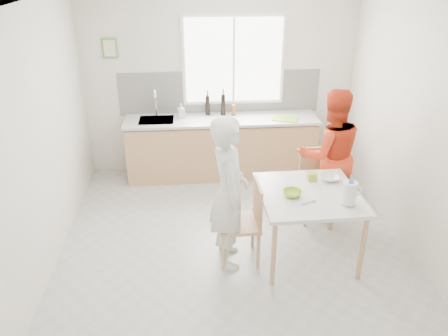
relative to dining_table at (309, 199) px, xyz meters
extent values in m
plane|color=#B7B7B2|center=(-0.78, 0.14, -0.72)|extent=(4.50, 4.50, 0.00)
plane|color=silver|center=(-0.78, 2.39, 0.63)|extent=(4.00, 0.00, 4.00)
plane|color=silver|center=(-0.78, -2.11, 0.63)|extent=(4.00, 0.00, 4.00)
plane|color=silver|center=(-2.78, 0.14, 0.63)|extent=(0.00, 4.50, 4.50)
plane|color=silver|center=(1.22, 0.14, 0.63)|extent=(0.00, 4.50, 4.50)
plane|color=white|center=(-0.78, 0.14, 1.98)|extent=(4.50, 4.50, 0.00)
cube|color=white|center=(-0.58, 2.38, 0.98)|extent=(1.50, 0.03, 1.30)
cube|color=white|center=(-0.58, 2.36, 0.98)|extent=(1.40, 0.02, 1.20)
cube|color=white|center=(-0.58, 2.35, 0.98)|extent=(0.03, 0.03, 1.20)
cube|color=white|center=(-0.78, 2.38, 0.50)|extent=(3.00, 0.02, 0.65)
cube|color=#559945|center=(-2.33, 2.38, 1.18)|extent=(0.22, 0.02, 0.28)
cube|color=beige|center=(-2.33, 2.37, 1.18)|extent=(0.16, 0.01, 0.22)
cube|color=tan|center=(-0.78, 2.09, -0.29)|extent=(2.80, 0.60, 0.86)
cube|color=#3F3326|center=(-0.78, 2.09, -0.67)|extent=(2.80, 0.54, 0.10)
cube|color=silver|center=(-0.78, 2.09, 0.18)|extent=(2.84, 0.64, 0.04)
cube|color=#A5A5AA|center=(-1.73, 2.09, 0.18)|extent=(0.50, 0.40, 0.03)
cylinder|color=silver|center=(-1.73, 2.25, 0.38)|extent=(0.02, 0.02, 0.36)
torus|color=silver|center=(-1.73, 2.18, 0.56)|extent=(0.02, 0.18, 0.18)
cube|color=silver|center=(0.00, 0.00, 0.06)|extent=(1.07, 1.07, 0.04)
cylinder|color=tan|center=(-0.45, -0.47, -0.35)|extent=(0.05, 0.05, 0.75)
cylinder|color=tan|center=(-0.47, 0.45, -0.35)|extent=(0.05, 0.05, 0.75)
cylinder|color=tan|center=(0.47, -0.45, -0.35)|extent=(0.05, 0.05, 0.75)
cylinder|color=tan|center=(0.45, 0.47, -0.35)|extent=(0.05, 0.05, 0.75)
cube|color=tan|center=(-0.75, -0.02, -0.26)|extent=(0.44, 0.44, 0.04)
cube|color=tan|center=(-0.55, -0.01, -0.01)|extent=(0.04, 0.41, 0.46)
cylinder|color=tan|center=(-0.94, 0.17, -0.50)|extent=(0.04, 0.04, 0.45)
cylinder|color=tan|center=(-0.93, -0.21, -0.50)|extent=(0.04, 0.04, 0.45)
cylinder|color=tan|center=(-0.57, 0.17, -0.50)|extent=(0.04, 0.04, 0.45)
cylinder|color=tan|center=(-0.56, -0.20, -0.50)|extent=(0.04, 0.04, 0.45)
cube|color=tan|center=(0.33, 0.76, -0.27)|extent=(0.43, 0.43, 0.04)
cube|color=tan|center=(0.33, 0.95, -0.03)|extent=(0.40, 0.04, 0.44)
cylinder|color=tan|center=(0.16, 0.57, -0.51)|extent=(0.04, 0.04, 0.43)
cylinder|color=tan|center=(0.52, 0.58, -0.51)|extent=(0.04, 0.04, 0.43)
cylinder|color=tan|center=(0.15, 0.93, -0.51)|extent=(0.04, 0.04, 0.43)
cylinder|color=tan|center=(0.51, 0.94, -0.51)|extent=(0.04, 0.04, 0.43)
imported|color=silver|center=(-0.86, -0.02, 0.12)|extent=(0.42, 0.63, 1.70)
imported|color=red|center=(0.47, 0.85, 0.12)|extent=(0.84, 0.66, 1.69)
imported|color=#98D030|center=(-0.20, -0.05, 0.11)|extent=(0.20, 0.20, 0.06)
imported|color=silver|center=(0.29, 0.26, 0.11)|extent=(0.22, 0.22, 0.05)
cylinder|color=white|center=(0.33, -0.27, 0.22)|extent=(0.14, 0.14, 0.23)
cylinder|color=blue|center=(0.33, -0.27, 0.34)|extent=(0.05, 0.05, 0.03)
torus|color=white|center=(0.40, -0.27, 0.24)|extent=(0.11, 0.03, 0.11)
cube|color=#97B329|center=(0.09, 0.28, 0.13)|extent=(0.10, 0.10, 0.09)
cylinder|color=#A5A5AA|center=(-0.07, -0.22, 0.09)|extent=(0.15, 0.07, 0.01)
cube|color=#7BBC2B|center=(0.14, 1.98, 0.20)|extent=(0.42, 0.36, 0.01)
cylinder|color=black|center=(-0.75, 2.24, 0.36)|extent=(0.07, 0.07, 0.32)
cylinder|color=black|center=(-0.98, 2.26, 0.35)|extent=(0.07, 0.07, 0.30)
cylinder|color=brown|center=(-0.59, 2.21, 0.28)|extent=(0.06, 0.06, 0.16)
imported|color=#999999|center=(-1.37, 2.17, 0.30)|extent=(0.11, 0.12, 0.21)
camera|label=1|loc=(-1.23, -3.96, 2.37)|focal=35.00mm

